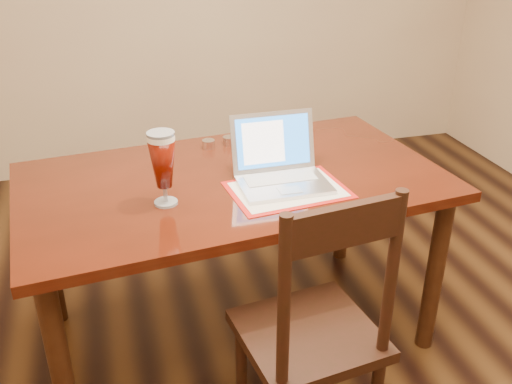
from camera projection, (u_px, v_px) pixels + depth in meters
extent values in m
plane|color=black|center=(310.00, 376.00, 2.52)|extent=(5.00, 5.00, 0.00)
cube|color=#431409|center=(233.00, 182.00, 2.43)|extent=(1.86, 1.17, 0.04)
cylinder|color=#331A0C|center=(61.00, 370.00, 2.01)|extent=(0.08, 0.08, 0.79)
cylinder|color=#331A0C|center=(435.00, 275.00, 2.53)|extent=(0.08, 0.08, 0.79)
cylinder|color=#331A0C|center=(47.00, 252.00, 2.69)|extent=(0.08, 0.08, 0.79)
cylinder|color=#331A0C|center=(344.00, 196.00, 3.21)|extent=(0.08, 0.08, 0.79)
cube|color=#B61610|center=(288.00, 190.00, 2.30)|extent=(0.50, 0.38, 0.00)
cube|color=silver|center=(288.00, 189.00, 2.30)|extent=(0.45, 0.33, 0.00)
cube|color=silver|center=(284.00, 185.00, 2.32)|extent=(0.36, 0.25, 0.02)
cube|color=#BBBABF|center=(280.00, 178.00, 2.36)|extent=(0.30, 0.11, 0.00)
cube|color=silver|center=(290.00, 190.00, 2.26)|extent=(0.09, 0.07, 0.00)
cube|color=silver|center=(273.00, 141.00, 2.40)|extent=(0.36, 0.08, 0.24)
cube|color=blue|center=(273.00, 142.00, 2.39)|extent=(0.32, 0.06, 0.20)
cube|color=white|center=(264.00, 143.00, 2.38)|extent=(0.18, 0.05, 0.17)
cylinder|color=silver|center=(166.00, 202.00, 2.20)|extent=(0.09, 0.09, 0.01)
cylinder|color=silver|center=(165.00, 194.00, 2.18)|extent=(0.02, 0.02, 0.06)
cylinder|color=white|center=(161.00, 138.00, 2.08)|extent=(0.10, 0.10, 0.02)
cylinder|color=silver|center=(160.00, 134.00, 2.07)|extent=(0.10, 0.10, 0.01)
cylinder|color=silver|center=(209.00, 144.00, 2.69)|extent=(0.06, 0.06, 0.04)
cylinder|color=silver|center=(229.00, 141.00, 2.73)|extent=(0.06, 0.06, 0.04)
cube|color=black|center=(308.00, 335.00, 2.04)|extent=(0.52, 0.51, 0.04)
cylinder|color=black|center=(241.00, 369.00, 2.24)|extent=(0.04, 0.04, 0.46)
cylinder|color=black|center=(326.00, 343.00, 2.37)|extent=(0.04, 0.04, 0.46)
cylinder|color=black|center=(284.00, 304.00, 1.68)|extent=(0.04, 0.04, 0.60)
cylinder|color=black|center=(392.00, 275.00, 1.82)|extent=(0.04, 0.04, 0.60)
cube|color=black|center=(345.00, 226.00, 1.65)|extent=(0.38, 0.08, 0.13)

